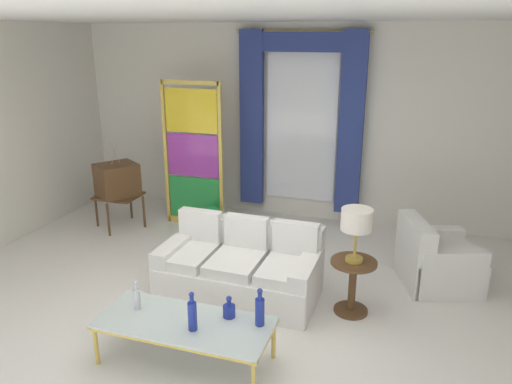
% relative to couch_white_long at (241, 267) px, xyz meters
% --- Properties ---
extents(ground_plane, '(16.00, 16.00, 0.00)m').
position_rel_couch_white_long_xyz_m(ground_plane, '(0.01, -0.40, -0.30)').
color(ground_plane, white).
extents(wall_rear, '(8.00, 0.12, 3.00)m').
position_rel_couch_white_long_xyz_m(wall_rear, '(0.01, 2.66, 1.20)').
color(wall_rear, white).
rests_on(wall_rear, ground).
extents(ceiling_slab, '(8.00, 7.60, 0.04)m').
position_rel_couch_white_long_xyz_m(ceiling_slab, '(0.01, 0.40, 2.72)').
color(ceiling_slab, white).
extents(curtained_window, '(2.00, 0.17, 2.70)m').
position_rel_couch_white_long_xyz_m(curtained_window, '(0.06, 2.50, 1.44)').
color(curtained_window, white).
rests_on(curtained_window, ground).
extents(couch_white_long, '(1.78, 0.96, 0.86)m').
position_rel_couch_white_long_xyz_m(couch_white_long, '(0.00, 0.00, 0.00)').
color(couch_white_long, white).
rests_on(couch_white_long, ground).
extents(coffee_table, '(1.55, 0.65, 0.41)m').
position_rel_couch_white_long_xyz_m(coffee_table, '(-0.05, -1.33, 0.07)').
color(coffee_table, silver).
rests_on(coffee_table, ground).
extents(bottle_blue_decanter, '(0.08, 0.08, 0.35)m').
position_rel_couch_white_long_xyz_m(bottle_blue_decanter, '(0.59, -1.17, 0.25)').
color(bottle_blue_decanter, navy).
rests_on(bottle_blue_decanter, coffee_table).
extents(bottle_crystal_tall, '(0.08, 0.08, 0.36)m').
position_rel_couch_white_long_xyz_m(bottle_crystal_tall, '(0.07, -1.42, 0.25)').
color(bottle_crystal_tall, navy).
rests_on(bottle_crystal_tall, coffee_table).
extents(bottle_amber_squat, '(0.06, 0.06, 0.29)m').
position_rel_couch_white_long_xyz_m(bottle_amber_squat, '(-0.56, -1.28, 0.22)').
color(bottle_amber_squat, silver).
rests_on(bottle_amber_squat, coffee_table).
extents(bottle_ruby_flask, '(0.11, 0.11, 0.21)m').
position_rel_couch_white_long_xyz_m(bottle_ruby_flask, '(0.29, -1.14, 0.18)').
color(bottle_ruby_flask, navy).
rests_on(bottle_ruby_flask, coffee_table).
extents(vintage_tv, '(0.75, 0.77, 1.35)m').
position_rel_couch_white_long_xyz_m(vintage_tv, '(-2.44, 1.29, 0.42)').
color(vintage_tv, brown).
rests_on(vintage_tv, ground).
extents(armchair_white, '(1.04, 1.02, 0.80)m').
position_rel_couch_white_long_xyz_m(armchair_white, '(2.09, 0.87, -0.02)').
color(armchair_white, white).
rests_on(armchair_white, ground).
extents(stained_glass_divider, '(0.95, 0.05, 2.20)m').
position_rel_couch_white_long_xyz_m(stained_glass_divider, '(-1.39, 1.74, 0.75)').
color(stained_glass_divider, gold).
rests_on(stained_glass_divider, ground).
extents(peacock_figurine, '(0.44, 0.60, 0.50)m').
position_rel_couch_white_long_xyz_m(peacock_figurine, '(-1.02, 1.38, -0.08)').
color(peacock_figurine, beige).
rests_on(peacock_figurine, ground).
extents(round_side_table, '(0.48, 0.48, 0.59)m').
position_rel_couch_white_long_xyz_m(round_side_table, '(1.25, -0.04, 0.05)').
color(round_side_table, brown).
rests_on(round_side_table, ground).
extents(table_lamp_brass, '(0.32, 0.32, 0.57)m').
position_rel_couch_white_long_xyz_m(table_lamp_brass, '(1.25, -0.04, 0.72)').
color(table_lamp_brass, '#B29338').
rests_on(table_lamp_brass, round_side_table).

